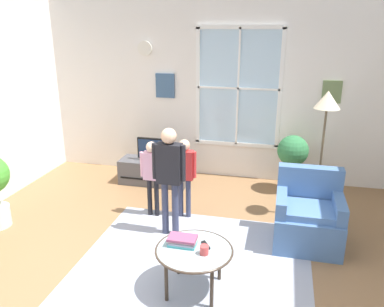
{
  "coord_description": "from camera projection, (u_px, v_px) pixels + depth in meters",
  "views": [
    {
      "loc": [
        1.08,
        -3.29,
        2.49
      ],
      "look_at": [
        0.15,
        0.63,
        1.14
      ],
      "focal_mm": 36.24,
      "sensor_mm": 36.0,
      "label": 1
    }
  ],
  "objects": [
    {
      "name": "person_red_shirt",
      "position": [
        184.0,
        169.0,
        5.07
      ],
      "size": [
        0.33,
        0.15,
        1.09
      ],
      "color": "#333851",
      "rests_on": "ground_plane"
    },
    {
      "name": "person_black_shirt",
      "position": [
        169.0,
        170.0,
        4.58
      ],
      "size": [
        0.41,
        0.19,
        1.36
      ],
      "color": "#333851",
      "rests_on": "ground_plane"
    },
    {
      "name": "ground_plane",
      "position": [
        164.0,
        275.0,
        4.06
      ],
      "size": [
        6.34,
        6.42,
        0.02
      ],
      "primitive_type": "cube",
      "color": "olive"
    },
    {
      "name": "coffee_table",
      "position": [
        194.0,
        252.0,
        3.69
      ],
      "size": [
        0.75,
        0.75,
        0.46
      ],
      "color": "#99B2B7",
      "rests_on": "ground_plane"
    },
    {
      "name": "remote_near_books",
      "position": [
        206.0,
        245.0,
        3.73
      ],
      "size": [
        0.11,
        0.14,
        0.02
      ],
      "primitive_type": "cube",
      "rotation": [
        0.0,
        0.0,
        0.59
      ],
      "color": "black",
      "rests_on": "coffee_table"
    },
    {
      "name": "potted_plant_by_window",
      "position": [
        292.0,
        157.0,
        5.91
      ],
      "size": [
        0.47,
        0.47,
        0.9
      ],
      "color": "#9E6B4C",
      "rests_on": "ground_plane"
    },
    {
      "name": "television",
      "position": [
        153.0,
        149.0,
        6.2
      ],
      "size": [
        0.52,
        0.08,
        0.37
      ],
      "color": "#4C4C4C",
      "rests_on": "tv_stand"
    },
    {
      "name": "book_stack",
      "position": [
        182.0,
        241.0,
        3.74
      ],
      "size": [
        0.28,
        0.17,
        0.09
      ],
      "color": "#43A5AE",
      "rests_on": "coffee_table"
    },
    {
      "name": "person_pink_shirt",
      "position": [
        152.0,
        170.0,
        5.11
      ],
      "size": [
        0.32,
        0.14,
        1.05
      ],
      "color": "black",
      "rests_on": "ground_plane"
    },
    {
      "name": "floor_lamp",
      "position": [
        326.0,
        113.0,
        4.81
      ],
      "size": [
        0.32,
        0.32,
        1.72
      ],
      "color": "black",
      "rests_on": "ground_plane"
    },
    {
      "name": "cup",
      "position": [
        204.0,
        250.0,
        3.59
      ],
      "size": [
        0.08,
        0.08,
        0.09
      ],
      "primitive_type": "cylinder",
      "color": "#BF3F3F",
      "rests_on": "coffee_table"
    },
    {
      "name": "back_wall",
      "position": [
        217.0,
        88.0,
        6.32
      ],
      "size": [
        5.74,
        0.17,
        3.0
      ],
      "color": "silver",
      "rests_on": "ground_plane"
    },
    {
      "name": "area_rug",
      "position": [
        194.0,
        263.0,
        4.24
      ],
      "size": [
        2.49,
        2.23,
        0.01
      ],
      "primitive_type": "cube",
      "color": "#999EAD",
      "rests_on": "ground_plane"
    },
    {
      "name": "tv_stand",
      "position": [
        154.0,
        172.0,
        6.33
      ],
      "size": [
        1.1,
        0.44,
        0.4
      ],
      "color": "#4C4C51",
      "rests_on": "ground_plane"
    },
    {
      "name": "armchair",
      "position": [
        308.0,
        217.0,
        4.56
      ],
      "size": [
        0.76,
        0.74,
        0.87
      ],
      "color": "#476B9E",
      "rests_on": "ground_plane"
    }
  ]
}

